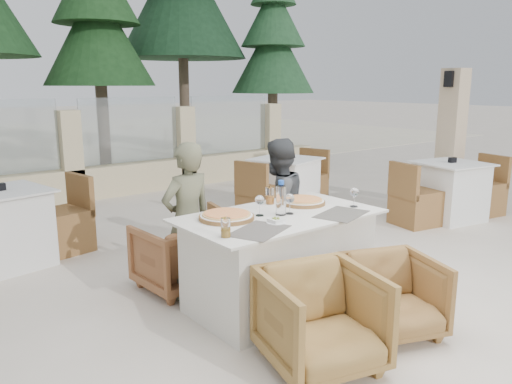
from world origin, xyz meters
TOP-DOWN VIEW (x-y plane):
  - ground at (0.00, 0.00)m, footprint 80.00×80.00m
  - perimeter_wall_far at (0.00, 4.80)m, footprint 10.00×0.34m
  - lantern_pillar at (4.20, 1.00)m, footprint 0.34×0.34m
  - pine_centre at (1.50, 7.20)m, footprint 2.20×2.20m
  - pine_mid_right at (3.80, 7.80)m, footprint 2.99×2.99m
  - pine_far_right at (5.50, 6.50)m, footprint 1.98×1.98m
  - dining_table at (0.03, -0.00)m, footprint 1.60×0.90m
  - placemat_near_left at (-0.38, -0.26)m, footprint 0.53×0.45m
  - placemat_near_right at (0.42, -0.31)m, footprint 0.52×0.42m
  - pizza_left at (-0.38, 0.14)m, footprint 0.46×0.46m
  - pizza_right at (0.42, 0.13)m, footprint 0.48×0.48m
  - water_bottle at (0.03, -0.02)m, footprint 0.11×0.11m
  - wine_glass_centre at (-0.12, 0.06)m, footprint 0.10×0.10m
  - wine_glass_near at (0.10, -0.04)m, footprint 0.08×0.08m
  - wine_glass_corner at (0.68, -0.21)m, footprint 0.09×0.09m
  - beer_glass_left at (-0.65, -0.23)m, footprint 0.07×0.07m
  - beer_glass_right at (0.20, 0.31)m, footprint 0.09×0.09m
  - olive_dish at (-0.15, -0.18)m, footprint 0.12×0.12m
  - armchair_far_left at (-0.44, 0.83)m, footprint 0.67×0.69m
  - armchair_far_right at (0.42, 0.84)m, footprint 0.83×0.84m
  - armchair_near_left at (-0.36, -0.86)m, footprint 0.85×0.86m
  - armchair_near_right at (0.37, -0.87)m, footprint 0.80×0.81m
  - diner_left at (-0.44, 0.62)m, footprint 0.51×0.36m
  - diner_right at (0.52, 0.58)m, footprint 0.71×0.60m
  - bg_table_a at (-1.49, 2.37)m, footprint 1.76×1.09m
  - bg_table_b at (2.12, 2.24)m, footprint 1.80×1.25m
  - bg_table_c at (3.57, 0.59)m, footprint 1.77×1.13m

SIDE VIEW (x-z plane):
  - ground at x=0.00m, z-range 0.00..0.00m
  - armchair_near_right at x=0.37m, z-range 0.00..0.57m
  - armchair_far_left at x=-0.44m, z-range 0.00..0.59m
  - armchair_near_left at x=-0.36m, z-range 0.00..0.64m
  - armchair_far_right at x=0.42m, z-range 0.00..0.65m
  - dining_table at x=0.03m, z-range 0.00..0.77m
  - bg_table_a at x=-1.49m, z-range 0.00..0.77m
  - bg_table_b at x=2.12m, z-range 0.00..0.77m
  - bg_table_c at x=3.57m, z-range 0.00..0.77m
  - diner_right at x=0.52m, z-range 0.00..1.29m
  - diner_left at x=-0.44m, z-range 0.00..1.32m
  - placemat_near_left at x=-0.38m, z-range 0.77..0.77m
  - placemat_near_right at x=0.42m, z-range 0.77..0.77m
  - olive_dish at x=-0.15m, z-range 0.77..0.81m
  - pizza_right at x=0.42m, z-range 0.77..0.82m
  - pizza_left at x=-0.38m, z-range 0.77..0.83m
  - perimeter_wall_far at x=0.00m, z-range 0.00..1.60m
  - beer_glass_left at x=-0.65m, z-range 0.77..0.90m
  - beer_glass_right at x=0.20m, z-range 0.77..0.92m
  - wine_glass_centre at x=-0.12m, z-range 0.77..0.95m
  - wine_glass_near at x=0.10m, z-range 0.77..0.95m
  - wine_glass_corner at x=0.68m, z-range 0.77..0.95m
  - water_bottle at x=0.03m, z-range 0.77..1.05m
  - lantern_pillar at x=4.20m, z-range 0.00..2.00m
  - pine_far_right at x=5.50m, z-range 0.00..4.50m
  - pine_centre at x=1.50m, z-range 0.00..5.00m
  - pine_mid_right at x=3.80m, z-range 0.00..6.80m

